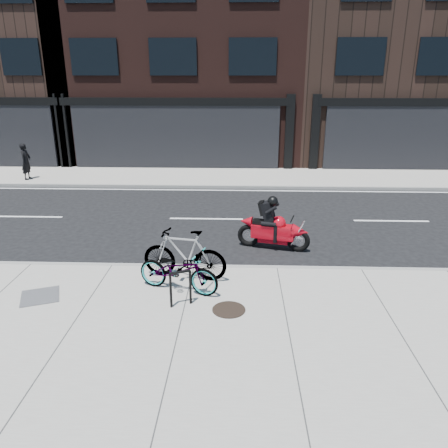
{
  "coord_description": "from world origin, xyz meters",
  "views": [
    {
      "loc": [
        1.07,
        -11.54,
        4.58
      ],
      "look_at": [
        0.69,
        -1.05,
        0.9
      ],
      "focal_mm": 35.0,
      "sensor_mm": 36.0,
      "label": 1
    }
  ],
  "objects_px": {
    "manhole_cover": "(229,310)",
    "utility_grate": "(40,296)",
    "pedestrian": "(26,161)",
    "motorcycle": "(277,228)",
    "bicycle_front": "(178,270)",
    "bicycle_rear": "(184,254)",
    "bike_rack": "(181,285)"
  },
  "relations": [
    {
      "from": "bike_rack",
      "to": "manhole_cover",
      "type": "bearing_deg",
      "value": -9.12
    },
    {
      "from": "bicycle_front",
      "to": "bicycle_rear",
      "type": "xyz_separation_m",
      "value": [
        0.06,
        0.61,
        0.1
      ]
    },
    {
      "from": "bicycle_front",
      "to": "pedestrian",
      "type": "xyz_separation_m",
      "value": [
        -7.95,
        9.99,
        0.3
      ]
    },
    {
      "from": "motorcycle",
      "to": "utility_grate",
      "type": "xyz_separation_m",
      "value": [
        -5.15,
        -3.11,
        -0.47
      ]
    },
    {
      "from": "bicycle_rear",
      "to": "bicycle_front",
      "type": "bearing_deg",
      "value": 5.49
    },
    {
      "from": "manhole_cover",
      "to": "pedestrian",
      "type": "bearing_deg",
      "value": 130.04
    },
    {
      "from": "pedestrian",
      "to": "bicycle_front",
      "type": "bearing_deg",
      "value": -138.05
    },
    {
      "from": "bike_rack",
      "to": "pedestrian",
      "type": "bearing_deg",
      "value": 127.29
    },
    {
      "from": "bike_rack",
      "to": "bicycle_front",
      "type": "distance_m",
      "value": 0.64
    },
    {
      "from": "bike_rack",
      "to": "bicycle_rear",
      "type": "xyz_separation_m",
      "value": [
        -0.07,
        1.23,
        0.14
      ]
    },
    {
      "from": "motorcycle",
      "to": "manhole_cover",
      "type": "bearing_deg",
      "value": -94.14
    },
    {
      "from": "bike_rack",
      "to": "pedestrian",
      "type": "xyz_separation_m",
      "value": [
        -8.08,
        10.61,
        0.33
      ]
    },
    {
      "from": "motorcycle",
      "to": "utility_grate",
      "type": "bearing_deg",
      "value": -134.26
    },
    {
      "from": "motorcycle",
      "to": "bicycle_rear",
      "type": "bearing_deg",
      "value": -121.71
    },
    {
      "from": "bicycle_rear",
      "to": "utility_grate",
      "type": "bearing_deg",
      "value": -60.44
    },
    {
      "from": "bicycle_front",
      "to": "motorcycle",
      "type": "xyz_separation_m",
      "value": [
        2.28,
        2.73,
        -0.0
      ]
    },
    {
      "from": "manhole_cover",
      "to": "utility_grate",
      "type": "relative_size",
      "value": 0.88
    },
    {
      "from": "bicycle_rear",
      "to": "pedestrian",
      "type": "xyz_separation_m",
      "value": [
        -8.01,
        9.38,
        0.19
      ]
    },
    {
      "from": "pedestrian",
      "to": "utility_grate",
      "type": "height_order",
      "value": "pedestrian"
    },
    {
      "from": "bicycle_front",
      "to": "motorcycle",
      "type": "relative_size",
      "value": 0.93
    },
    {
      "from": "bicycle_rear",
      "to": "motorcycle",
      "type": "height_order",
      "value": "motorcycle"
    },
    {
      "from": "bike_rack",
      "to": "manhole_cover",
      "type": "xyz_separation_m",
      "value": [
        0.96,
        -0.15,
        -0.44
      ]
    },
    {
      "from": "bike_rack",
      "to": "bicycle_front",
      "type": "bearing_deg",
      "value": 101.68
    },
    {
      "from": "bike_rack",
      "to": "bicycle_rear",
      "type": "distance_m",
      "value": 1.24
    },
    {
      "from": "bike_rack",
      "to": "utility_grate",
      "type": "distance_m",
      "value": 3.04
    },
    {
      "from": "pedestrian",
      "to": "manhole_cover",
      "type": "relative_size",
      "value": 2.35
    },
    {
      "from": "bicycle_rear",
      "to": "pedestrian",
      "type": "height_order",
      "value": "pedestrian"
    },
    {
      "from": "bicycle_rear",
      "to": "pedestrian",
      "type": "relative_size",
      "value": 1.25
    },
    {
      "from": "bike_rack",
      "to": "bicycle_rear",
      "type": "relative_size",
      "value": 0.39
    },
    {
      "from": "bicycle_rear",
      "to": "manhole_cover",
      "type": "relative_size",
      "value": 2.94
    },
    {
      "from": "manhole_cover",
      "to": "utility_grate",
      "type": "distance_m",
      "value": 3.98
    },
    {
      "from": "pedestrian",
      "to": "manhole_cover",
      "type": "height_order",
      "value": "pedestrian"
    }
  ]
}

